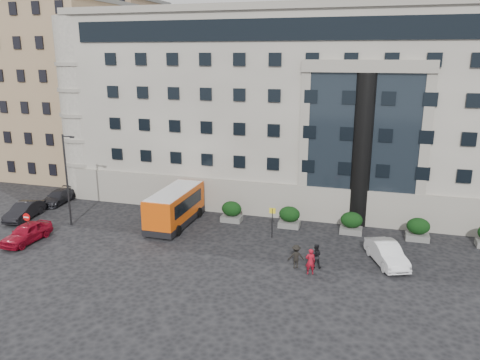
# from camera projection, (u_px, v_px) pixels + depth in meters

# --- Properties ---
(ground) EXTENTS (120.00, 120.00, 0.00)m
(ground) POSITION_uv_depth(u_px,v_px,m) (185.00, 254.00, 34.84)
(ground) COLOR black
(ground) RESTS_ON ground
(civic_building) EXTENTS (44.00, 24.00, 18.00)m
(civic_building) POSITION_uv_depth(u_px,v_px,m) (311.00, 105.00, 51.29)
(civic_building) COLOR gray
(civic_building) RESTS_ON ground
(entrance_column) EXTENTS (1.80, 1.80, 13.00)m
(entrance_column) POSITION_uv_depth(u_px,v_px,m) (362.00, 151.00, 39.48)
(entrance_column) COLOR black
(entrance_column) RESTS_ON ground
(apartment_near) EXTENTS (14.00, 14.00, 20.00)m
(apartment_near) POSITION_uv_depth(u_px,v_px,m) (64.00, 92.00, 57.25)
(apartment_near) COLOR #977858
(apartment_near) RESTS_ON ground
(apartment_far) EXTENTS (13.00, 13.00, 22.00)m
(apartment_far) POSITION_uv_depth(u_px,v_px,m) (118.00, 76.00, 74.48)
(apartment_far) COLOR #776345
(apartment_far) RESTS_ON ground
(hedge_a) EXTENTS (1.80, 1.26, 1.84)m
(hedge_a) POSITION_uv_depth(u_px,v_px,m) (178.00, 206.00, 42.91)
(hedge_a) COLOR #5B5B58
(hedge_a) RESTS_ON ground
(hedge_b) EXTENTS (1.80, 1.26, 1.84)m
(hedge_b) POSITION_uv_depth(u_px,v_px,m) (232.00, 211.00, 41.51)
(hedge_b) COLOR #5B5B58
(hedge_b) RESTS_ON ground
(hedge_c) EXTENTS (1.80, 1.26, 1.84)m
(hedge_c) POSITION_uv_depth(u_px,v_px,m) (289.00, 217.00, 40.11)
(hedge_c) COLOR #5B5B58
(hedge_c) RESTS_ON ground
(hedge_d) EXTENTS (1.80, 1.26, 1.84)m
(hedge_d) POSITION_uv_depth(u_px,v_px,m) (351.00, 223.00, 38.71)
(hedge_d) COLOR #5B5B58
(hedge_d) RESTS_ON ground
(hedge_e) EXTENTS (1.80, 1.26, 1.84)m
(hedge_e) POSITION_uv_depth(u_px,v_px,m) (418.00, 229.00, 37.32)
(hedge_e) COLOR #5B5B58
(hedge_e) RESTS_ON ground
(street_lamp) EXTENTS (1.16, 0.18, 8.00)m
(street_lamp) POSITION_uv_depth(u_px,v_px,m) (67.00, 177.00, 39.70)
(street_lamp) COLOR #262628
(street_lamp) RESTS_ON ground
(bus_stop_sign) EXTENTS (0.50, 0.08, 2.52)m
(bus_stop_sign) POSITION_uv_depth(u_px,v_px,m) (272.00, 218.00, 37.55)
(bus_stop_sign) COLOR #262628
(bus_stop_sign) RESTS_ON ground
(no_entry_sign) EXTENTS (0.64, 0.16, 2.32)m
(no_entry_sign) POSITION_uv_depth(u_px,v_px,m) (27.00, 221.00, 36.95)
(no_entry_sign) COLOR #262628
(no_entry_sign) RESTS_ON ground
(minibus) EXTENTS (2.86, 7.48, 3.12)m
(minibus) POSITION_uv_depth(u_px,v_px,m) (175.00, 206.00, 40.48)
(minibus) COLOR #D04809
(minibus) RESTS_ON ground
(red_truck) EXTENTS (3.09, 5.58, 2.86)m
(red_truck) POSITION_uv_depth(u_px,v_px,m) (135.00, 177.00, 51.10)
(red_truck) COLOR maroon
(red_truck) RESTS_ON ground
(parked_car_a) EXTENTS (1.95, 4.52, 1.52)m
(parked_car_a) POSITION_uv_depth(u_px,v_px,m) (27.00, 233.00, 36.96)
(parked_car_a) COLOR maroon
(parked_car_a) RESTS_ON ground
(parked_car_b) EXTENTS (2.21, 4.73, 1.50)m
(parked_car_b) POSITION_uv_depth(u_px,v_px,m) (24.00, 211.00, 42.20)
(parked_car_b) COLOR black
(parked_car_b) RESTS_ON ground
(parked_car_c) EXTENTS (2.09, 4.53, 1.28)m
(parked_car_c) POSITION_uv_depth(u_px,v_px,m) (58.00, 197.00, 46.67)
(parked_car_c) COLOR black
(parked_car_c) RESTS_ON ground
(parked_car_d) EXTENTS (2.99, 5.36, 1.42)m
(parked_car_d) POSITION_uv_depth(u_px,v_px,m) (102.00, 177.00, 54.07)
(parked_car_d) COLOR black
(parked_car_d) RESTS_ON ground
(white_taxi) EXTENTS (3.29, 4.96, 1.55)m
(white_taxi) POSITION_uv_depth(u_px,v_px,m) (387.00, 253.00, 33.12)
(white_taxi) COLOR white
(white_taxi) RESTS_ON ground
(pedestrian_a) EXTENTS (0.76, 0.60, 1.83)m
(pedestrian_a) POSITION_uv_depth(u_px,v_px,m) (310.00, 262.00, 31.48)
(pedestrian_a) COLOR maroon
(pedestrian_a) RESTS_ON ground
(pedestrian_b) EXTENTS (0.92, 0.75, 1.75)m
(pedestrian_b) POSITION_uv_depth(u_px,v_px,m) (316.00, 256.00, 32.46)
(pedestrian_b) COLOR black
(pedestrian_b) RESTS_ON ground
(pedestrian_c) EXTENTS (1.24, 0.94, 1.71)m
(pedestrian_c) POSITION_uv_depth(u_px,v_px,m) (296.00, 256.00, 32.42)
(pedestrian_c) COLOR black
(pedestrian_c) RESTS_ON ground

